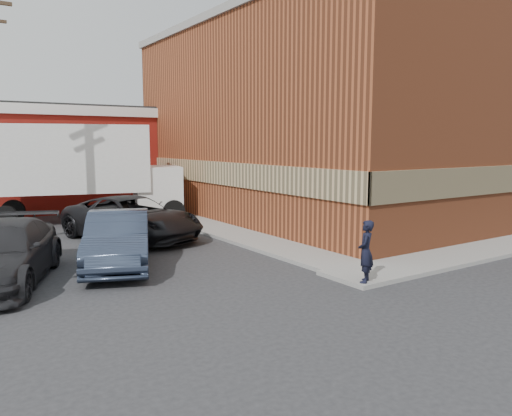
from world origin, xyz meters
TOP-DOWN VIEW (x-y plane):
  - ground at (0.00, 0.00)m, footprint 90.00×90.00m
  - brick_building at (8.50, 9.00)m, footprint 14.25×18.25m
  - sidewalk_south at (7.50, -0.90)m, footprint 16.00×1.80m
  - sidewalk_west at (0.60, 9.00)m, footprint 1.80×18.00m
  - man at (-0.20, -1.55)m, footprint 0.69×0.66m
  - sedan at (-4.77, 3.91)m, footprint 3.40×5.24m
  - suv_a at (-3.03, 7.68)m, footprint 4.49×6.46m
  - suv_b at (-7.87, 3.82)m, footprint 4.20×5.97m
  - box_truck at (-3.17, 12.77)m, footprint 9.32×4.81m

SIDE VIEW (x-z plane):
  - ground at x=0.00m, z-range 0.00..0.00m
  - sidewalk_south at x=7.50m, z-range 0.00..0.12m
  - sidewalk_west at x=0.60m, z-range 0.00..0.12m
  - suv_b at x=-7.87m, z-range 0.00..1.60m
  - sedan at x=-4.77m, z-range 0.00..1.63m
  - suv_a at x=-3.03m, z-range 0.00..1.64m
  - man at x=-0.20m, z-range 0.12..1.71m
  - box_truck at x=-3.17m, z-range 0.34..4.75m
  - brick_building at x=8.50m, z-range 0.00..9.36m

